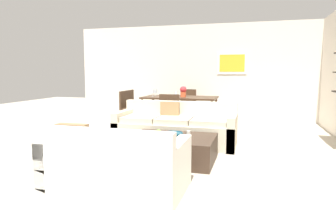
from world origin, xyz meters
The scene contains 18 objects.
ground_plane centered at (0.00, 0.00, 0.00)m, with size 18.00×18.00×0.00m, color #BCB29E.
back_wall_unit centered at (0.30, 3.53, 1.35)m, with size 8.40×0.09×2.70m.
sofa_beige centered at (-0.08, 0.34, 0.29)m, with size 2.23×0.90×0.78m.
loveseat_white centered at (-0.18, -2.06, 0.29)m, with size 1.54×0.90×0.78m.
coffee_table centered at (0.14, -0.75, 0.19)m, with size 1.29×0.94×0.38m.
decorative_bowl centered at (0.17, -0.81, 0.42)m, with size 0.29×0.29×0.08m.
candle_jar centered at (0.38, -0.67, 0.42)m, with size 0.06×0.06×0.09m, color silver.
apple_on_coffee_table centered at (-0.10, -0.67, 0.42)m, with size 0.08×0.08×0.08m, color #669E2D.
dining_table centered at (-0.42, 2.09, 0.68)m, with size 1.80×0.94×0.75m.
dining_chair_left_far centered at (-1.72, 2.30, 0.50)m, with size 0.44×0.44×0.88m.
dining_chair_head centered at (-0.42, 2.96, 0.50)m, with size 0.44×0.44×0.88m.
dining_chair_left_near centered at (-1.72, 1.88, 0.50)m, with size 0.44×0.44×0.88m.
dining_chair_foot centered at (-0.42, 1.21, 0.50)m, with size 0.44×0.44×0.88m.
wine_glass_foot centered at (-0.42, 1.68, 0.87)m, with size 0.06×0.06×0.17m.
wine_glass_left_near centered at (-1.09, 1.97, 0.88)m, with size 0.07×0.07×0.18m.
wine_glass_head centered at (-0.42, 2.50, 0.86)m, with size 0.07×0.07×0.16m.
wine_glass_left_far centered at (-1.09, 2.20, 0.87)m, with size 0.08×0.08×0.17m.
centerpiece_vase centered at (-0.33, 2.04, 0.89)m, with size 0.16×0.16×0.26m.
Camera 1 is at (1.29, -5.07, 1.35)m, focal length 32.04 mm.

